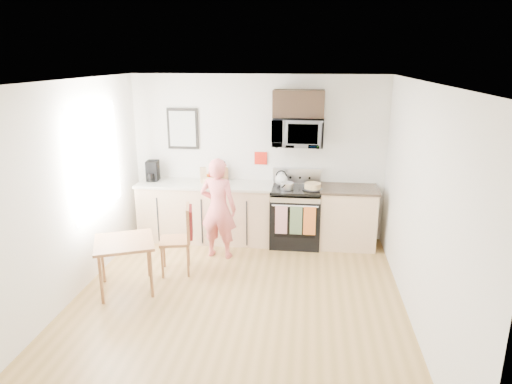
# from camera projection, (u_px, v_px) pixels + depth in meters

# --- Properties ---
(floor) EXTENTS (4.60, 4.60, 0.00)m
(floor) POSITION_uv_depth(u_px,v_px,m) (236.00, 305.00, 5.44)
(floor) COLOR olive
(floor) RESTS_ON ground
(back_wall) EXTENTS (4.00, 0.04, 2.60)m
(back_wall) POSITION_uv_depth(u_px,v_px,m) (258.00, 158.00, 7.26)
(back_wall) COLOR white
(back_wall) RESTS_ON floor
(front_wall) EXTENTS (4.00, 0.04, 2.60)m
(front_wall) POSITION_uv_depth(u_px,v_px,m) (175.00, 311.00, 2.88)
(front_wall) COLOR white
(front_wall) RESTS_ON floor
(left_wall) EXTENTS (0.04, 4.60, 2.60)m
(left_wall) POSITION_uv_depth(u_px,v_px,m) (65.00, 195.00, 5.30)
(left_wall) COLOR white
(left_wall) RESTS_ON floor
(right_wall) EXTENTS (0.04, 4.60, 2.60)m
(right_wall) POSITION_uv_depth(u_px,v_px,m) (420.00, 208.00, 4.85)
(right_wall) COLOR white
(right_wall) RESTS_ON floor
(ceiling) EXTENTS (4.00, 4.60, 0.04)m
(ceiling) POSITION_uv_depth(u_px,v_px,m) (233.00, 82.00, 4.70)
(ceiling) COLOR silver
(ceiling) RESTS_ON back_wall
(window) EXTENTS (0.06, 1.40, 1.50)m
(window) POSITION_uv_depth(u_px,v_px,m) (96.00, 160.00, 5.98)
(window) COLOR silver
(window) RESTS_ON left_wall
(cabinet_left) EXTENTS (2.10, 0.60, 0.90)m
(cabinet_left) POSITION_uv_depth(u_px,v_px,m) (206.00, 213.00, 7.31)
(cabinet_left) COLOR #D6B389
(cabinet_left) RESTS_ON floor
(countertop_left) EXTENTS (2.14, 0.64, 0.04)m
(countertop_left) POSITION_uv_depth(u_px,v_px,m) (205.00, 184.00, 7.17)
(countertop_left) COLOR beige
(countertop_left) RESTS_ON cabinet_left
(cabinet_right) EXTENTS (0.84, 0.60, 0.90)m
(cabinet_right) POSITION_uv_depth(u_px,v_px,m) (347.00, 218.00, 7.06)
(cabinet_right) COLOR #D6B389
(cabinet_right) RESTS_ON floor
(countertop_right) EXTENTS (0.88, 0.64, 0.04)m
(countertop_right) POSITION_uv_depth(u_px,v_px,m) (349.00, 189.00, 6.92)
(countertop_right) COLOR black
(countertop_right) RESTS_ON cabinet_right
(range) EXTENTS (0.76, 0.70, 1.16)m
(range) POSITION_uv_depth(u_px,v_px,m) (295.00, 217.00, 7.13)
(range) COLOR black
(range) RESTS_ON floor
(microwave) EXTENTS (0.76, 0.51, 0.42)m
(microwave) POSITION_uv_depth(u_px,v_px,m) (298.00, 132.00, 6.85)
(microwave) COLOR silver
(microwave) RESTS_ON back_wall
(upper_cabinet) EXTENTS (0.76, 0.35, 0.40)m
(upper_cabinet) POSITION_uv_depth(u_px,v_px,m) (299.00, 104.00, 6.77)
(upper_cabinet) COLOR black
(upper_cabinet) RESTS_ON back_wall
(wall_art) EXTENTS (0.50, 0.04, 0.65)m
(wall_art) POSITION_uv_depth(u_px,v_px,m) (183.00, 129.00, 7.25)
(wall_art) COLOR black
(wall_art) RESTS_ON back_wall
(wall_trivet) EXTENTS (0.20, 0.02, 0.20)m
(wall_trivet) POSITION_uv_depth(u_px,v_px,m) (261.00, 158.00, 7.24)
(wall_trivet) COLOR red
(wall_trivet) RESTS_ON back_wall
(person) EXTENTS (0.60, 0.44, 1.49)m
(person) POSITION_uv_depth(u_px,v_px,m) (218.00, 208.00, 6.58)
(person) COLOR #C63641
(person) RESTS_ON floor
(dining_table) EXTENTS (0.80, 0.80, 0.66)m
(dining_table) POSITION_uv_depth(u_px,v_px,m) (124.00, 247.00, 5.66)
(dining_table) COLOR brown
(dining_table) RESTS_ON floor
(chair) EXTENTS (0.52, 0.48, 0.95)m
(chair) POSITION_uv_depth(u_px,v_px,m) (184.00, 230.00, 6.14)
(chair) COLOR brown
(chair) RESTS_ON floor
(knife_block) EXTENTS (0.14, 0.16, 0.21)m
(knife_block) POSITION_uv_depth(u_px,v_px,m) (225.00, 174.00, 7.32)
(knife_block) COLOR brown
(knife_block) RESTS_ON countertop_left
(utensil_crock) EXTENTS (0.11, 0.11, 0.34)m
(utensil_crock) POSITION_uv_depth(u_px,v_px,m) (212.00, 172.00, 7.29)
(utensil_crock) COLOR red
(utensil_crock) RESTS_ON countertop_left
(fruit_bowl) EXTENTS (0.25, 0.25, 0.10)m
(fruit_bowl) POSITION_uv_depth(u_px,v_px,m) (207.00, 178.00, 7.32)
(fruit_bowl) COLOR white
(fruit_bowl) RESTS_ON countertop_left
(milk_carton) EXTENTS (0.12, 0.12, 0.25)m
(milk_carton) POSITION_uv_depth(u_px,v_px,m) (203.00, 175.00, 7.16)
(milk_carton) COLOR tan
(milk_carton) RESTS_ON countertop_left
(coffee_maker) EXTENTS (0.20, 0.28, 0.32)m
(coffee_maker) POSITION_uv_depth(u_px,v_px,m) (153.00, 171.00, 7.29)
(coffee_maker) COLOR black
(coffee_maker) RESTS_ON countertop_left
(bread_bag) EXTENTS (0.32, 0.21, 0.11)m
(bread_bag) POSITION_uv_depth(u_px,v_px,m) (213.00, 182.00, 7.02)
(bread_bag) COLOR tan
(bread_bag) RESTS_ON countertop_left
(cake) EXTENTS (0.30, 0.30, 0.10)m
(cake) POSITION_uv_depth(u_px,v_px,m) (313.00, 186.00, 6.87)
(cake) COLOR black
(cake) RESTS_ON range
(kettle) EXTENTS (0.19, 0.19, 0.24)m
(kettle) POSITION_uv_depth(u_px,v_px,m) (281.00, 179.00, 7.06)
(kettle) COLOR white
(kettle) RESTS_ON range
(pot) EXTENTS (0.20, 0.34, 0.10)m
(pot) POSITION_uv_depth(u_px,v_px,m) (287.00, 186.00, 6.88)
(pot) COLOR silver
(pot) RESTS_ON range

